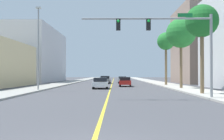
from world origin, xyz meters
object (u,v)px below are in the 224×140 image
object	(u,v)px
street_lamp	(38,44)
palm_near	(202,22)
palm_mid	(181,34)
car_silver	(122,80)
car_white	(100,83)
car_red	(125,82)
palm_far	(166,42)
traffic_signal_mast	(171,35)
car_gray	(105,80)

from	to	relation	value
street_lamp	palm_near	bearing A→B (deg)	-17.62
palm_mid	car_silver	world-z (taller)	palm_mid
car_white	car_red	xyz separation A→B (m)	(3.38, 5.44, 0.00)
palm_far	car_silver	world-z (taller)	palm_far
palm_near	palm_mid	world-z (taller)	palm_mid
traffic_signal_mast	palm_mid	bearing A→B (deg)	72.50
traffic_signal_mast	palm_mid	size ratio (longest dim) A/B	1.14
car_silver	car_gray	xyz separation A→B (m)	(-3.35, -2.44, 0.04)
palm_near	car_gray	world-z (taller)	palm_near
street_lamp	palm_mid	xyz separation A→B (m)	(16.43, 3.66, 1.70)
car_gray	car_white	bearing A→B (deg)	-87.69
traffic_signal_mast	street_lamp	distance (m)	15.29
palm_far	car_gray	bearing A→B (deg)	137.65
palm_near	car_silver	bearing A→B (deg)	102.10
traffic_signal_mast	street_lamp	world-z (taller)	street_lamp
palm_mid	car_white	xyz separation A→B (m)	(-9.95, 1.12, -6.08)
palm_mid	palm_far	distance (m)	8.76
palm_mid	car_gray	size ratio (longest dim) A/B	1.93
street_lamp	car_gray	size ratio (longest dim) A/B	2.05
palm_mid	car_red	bearing A→B (deg)	135.05
palm_far	car_red	distance (m)	9.17
traffic_signal_mast	car_gray	world-z (taller)	traffic_signal_mast
car_silver	car_red	xyz separation A→B (m)	(0.02, -13.60, -0.00)
street_lamp	palm_far	size ratio (longest dim) A/B	1.10
car_silver	car_red	bearing A→B (deg)	-88.42
car_gray	car_red	world-z (taller)	car_gray
car_red	car_white	bearing A→B (deg)	-119.33
street_lamp	car_silver	size ratio (longest dim) A/B	2.02
traffic_signal_mast	palm_far	distance (m)	21.67
traffic_signal_mast	car_white	xyz separation A→B (m)	(-6.02, 13.59, -4.01)
car_silver	palm_near	bearing A→B (deg)	-76.38
traffic_signal_mast	car_silver	world-z (taller)	traffic_signal_mast
palm_mid	car_white	size ratio (longest dim) A/B	1.95
car_white	car_silver	bearing A→B (deg)	77.26
traffic_signal_mast	palm_mid	world-z (taller)	palm_mid
car_silver	car_red	distance (m)	13.60
palm_far	car_white	size ratio (longest dim) A/B	1.88
traffic_signal_mast	car_silver	size ratio (longest dim) A/B	2.17
car_gray	traffic_signal_mast	bearing A→B (deg)	-76.41
car_silver	car_white	world-z (taller)	car_white
palm_near	palm_far	world-z (taller)	palm_far
palm_far	car_silver	bearing A→B (deg)	119.59
car_silver	car_gray	distance (m)	4.15
traffic_signal_mast	palm_far	xyz separation A→B (m)	(3.82, 21.22, 2.12)
palm_mid	car_gray	xyz separation A→B (m)	(-9.94, 17.72, -6.03)
palm_mid	car_white	world-z (taller)	palm_mid
car_gray	palm_mid	bearing A→B (deg)	-58.37
traffic_signal_mast	car_gray	bearing A→B (deg)	101.26
palm_mid	car_red	world-z (taller)	palm_mid
street_lamp	car_silver	bearing A→B (deg)	67.56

